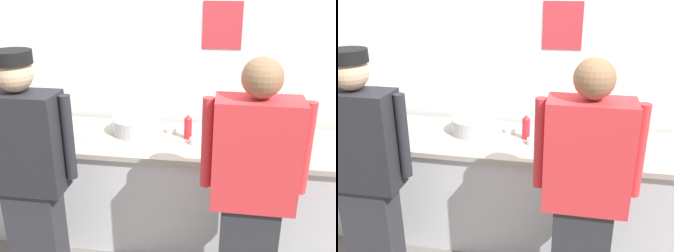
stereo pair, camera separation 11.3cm
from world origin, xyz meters
TOP-DOWN VIEW (x-y plane):
  - wall_back at (0.00, 0.90)m, footprint 4.75×0.11m
  - prep_counter at (0.00, 0.40)m, footprint 3.03×0.75m
  - chef_near_left at (-0.67, -0.37)m, footprint 0.61×0.24m
  - chef_center at (0.73, -0.36)m, footprint 0.62×0.24m
  - plate_stack_front at (0.89, 0.36)m, footprint 0.23×0.23m
  - mixing_bowl_steel at (-0.18, 0.49)m, footprint 0.37×0.37m
  - sheet_tray at (-1.08, 0.39)m, footprint 0.50×0.33m
  - squeeze_bottle_primary at (0.27, 0.43)m, footprint 0.06×0.06m
  - squeeze_bottle_secondary at (0.64, 0.50)m, footprint 0.06×0.06m
  - ramekin_yellow_sauce at (0.12, 0.53)m, footprint 0.09×0.09m
  - ramekin_red_sauce at (0.33, 0.33)m, footprint 0.08×0.08m
  - deli_cup at (0.54, 0.29)m, footprint 0.09×0.09m
  - chefs_knife at (-0.66, 0.30)m, footprint 0.28×0.03m

SIDE VIEW (x-z plane):
  - prep_counter at x=0.00m, z-range 0.00..0.88m
  - chefs_knife at x=-0.66m, z-range 0.88..0.89m
  - sheet_tray at x=-1.08m, z-range 0.88..0.90m
  - chef_center at x=0.73m, z-range 0.05..1.76m
  - ramekin_yellow_sauce at x=0.12m, z-range 0.88..0.93m
  - ramekin_red_sauce at x=0.33m, z-range 0.88..0.93m
  - chef_near_left at x=-0.67m, z-range 0.06..1.76m
  - plate_stack_front at x=0.89m, z-range 0.88..0.96m
  - deli_cup at x=0.54m, z-range 0.88..0.97m
  - mixing_bowl_steel at x=-0.18m, z-range 0.88..1.01m
  - squeeze_bottle_secondary at x=0.64m, z-range 0.88..1.05m
  - squeeze_bottle_primary at x=0.27m, z-range 0.88..1.08m
  - wall_back at x=0.00m, z-range 0.00..2.98m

